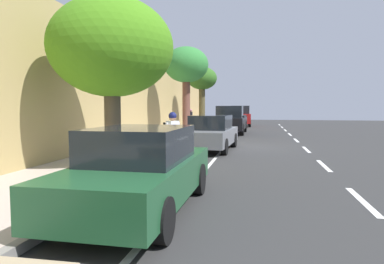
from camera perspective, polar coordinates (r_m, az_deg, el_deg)
ground at (r=16.31m, az=7.17°, el=-2.44°), size 69.04×69.04×0.00m
sidewalk at (r=16.95m, az=-5.21°, el=-1.92°), size 3.32×43.15×0.14m
curb_edge at (r=16.54m, az=0.58°, el=-2.06°), size 0.16×43.15×0.14m
lane_stripe_centre at (r=15.88m, az=18.61°, el=-2.79°), size 0.14×44.20×0.01m
lane_stripe_bike_edge at (r=16.34m, az=5.66°, el=-2.39°), size 0.12×43.15×0.01m
building_facade at (r=17.50m, az=-11.30°, el=6.62°), size 0.50×43.15×5.27m
parked_suv_red_nearest at (r=33.56m, az=8.08°, el=2.73°), size 2.18×4.80×1.99m
parked_pickup_black_second at (r=24.12m, az=6.53°, el=1.87°), size 2.09×5.33×1.95m
parked_sedan_grey_mid at (r=14.79m, az=3.22°, el=-0.17°), size 2.04×4.50×1.52m
parked_sedan_green_far at (r=6.24m, az=-8.60°, el=-6.29°), size 1.86×4.41×1.52m
bicycle_at_curb at (r=10.68m, az=-2.84°, el=-3.84°), size 1.34×1.22×0.78m
cyclist_with_backpack at (r=11.11m, az=-3.38°, el=-0.08°), size 0.52×0.55×1.72m
street_tree_near_cyclist at (r=25.56m, az=1.69°, el=8.62°), size 2.21×2.21×4.71m
street_tree_mid_block at (r=20.17m, az=-0.98°, el=10.89°), size 2.59×2.59×5.23m
street_tree_far_end at (r=10.40m, az=-13.35°, el=13.45°), size 3.60×3.60×4.89m
pedestrian_on_phone at (r=27.59m, az=-0.21°, el=2.44°), size 0.23×0.62×1.56m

